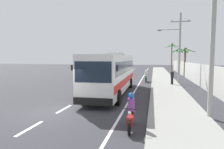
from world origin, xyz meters
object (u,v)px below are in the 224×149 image
(motorcycle_beside_bus, at_px, (131,114))
(coach_bus_foreground, at_px, (113,72))
(palm_nearest, at_px, (179,55))
(palm_third, at_px, (172,51))
(motorcycle_trailing, at_px, (146,77))
(utility_pole_mid, at_px, (179,46))
(utility_pole_nearest, at_px, (214,14))
(palm_second, at_px, (185,56))
(pedestrian_near_kerb, at_px, (172,77))

(motorcycle_beside_bus, bearing_deg, coach_bus_foreground, 107.10)
(palm_nearest, height_order, palm_third, palm_third)
(motorcycle_trailing, height_order, utility_pole_mid, utility_pole_mid)
(utility_pole_nearest, relative_size, palm_third, 1.60)
(motorcycle_beside_bus, bearing_deg, palm_third, 82.76)
(utility_pole_nearest, distance_m, palm_nearest, 30.90)
(palm_third, bearing_deg, motorcycle_beside_bus, -97.24)
(palm_third, bearing_deg, coach_bus_foreground, -104.18)
(coach_bus_foreground, relative_size, palm_second, 2.53)
(pedestrian_near_kerb, relative_size, palm_second, 0.33)
(motorcycle_trailing, height_order, palm_second, palm_second)
(motorcycle_beside_bus, height_order, utility_pole_mid, utility_pole_mid)
(palm_nearest, bearing_deg, utility_pole_mid, -96.87)
(utility_pole_mid, distance_m, palm_third, 21.69)
(utility_pole_nearest, distance_m, palm_second, 23.99)
(palm_second, bearing_deg, coach_bus_foreground, -116.22)
(pedestrian_near_kerb, xyz_separation_m, palm_nearest, (2.83, 18.30, 2.78))
(coach_bus_foreground, distance_m, utility_pole_nearest, 9.68)
(palm_nearest, xyz_separation_m, palm_second, (0.14, -6.98, -0.31))
(motorcycle_trailing, relative_size, pedestrian_near_kerb, 1.22)
(motorcycle_trailing, distance_m, palm_nearest, 16.83)
(coach_bus_foreground, bearing_deg, motorcycle_trailing, 74.01)
(coach_bus_foreground, height_order, motorcycle_beside_bus, coach_bus_foreground)
(palm_second, bearing_deg, motorcycle_beside_bus, -102.94)
(palm_third, bearing_deg, palm_nearest, -79.11)
(palm_nearest, relative_size, palm_third, 0.81)
(pedestrian_near_kerb, relative_size, utility_pole_nearest, 0.16)
(palm_third, bearing_deg, pedestrian_near_kerb, -94.46)
(coach_bus_foreground, bearing_deg, pedestrian_near_kerb, 47.68)
(motorcycle_beside_bus, xyz_separation_m, utility_pole_mid, (3.88, 16.64, 3.99))
(utility_pole_mid, bearing_deg, motorcycle_trailing, 165.15)
(utility_pole_mid, bearing_deg, coach_bus_foreground, -129.00)
(palm_nearest, bearing_deg, palm_second, -88.84)
(utility_pole_nearest, xyz_separation_m, palm_nearest, (1.98, 30.80, -1.63))
(utility_pole_mid, xyz_separation_m, palm_second, (2.13, 9.51, -1.20))
(pedestrian_near_kerb, bearing_deg, utility_pole_nearest, -151.55)
(palm_second, bearing_deg, motorcycle_trailing, -125.51)
(utility_pole_mid, bearing_deg, motorcycle_beside_bus, -103.12)
(coach_bus_foreground, relative_size, palm_third, 1.90)
(coach_bus_foreground, xyz_separation_m, pedestrian_near_kerb, (5.68, 6.24, -0.95))
(utility_pole_nearest, bearing_deg, coach_bus_foreground, 136.22)
(utility_pole_nearest, bearing_deg, pedestrian_near_kerb, 93.89)
(coach_bus_foreground, height_order, pedestrian_near_kerb, coach_bus_foreground)
(utility_pole_nearest, bearing_deg, motorcycle_beside_bus, -149.08)
(utility_pole_mid, bearing_deg, utility_pole_nearest, -89.96)
(utility_pole_nearest, height_order, utility_pole_mid, utility_pole_nearest)
(coach_bus_foreground, xyz_separation_m, utility_pole_mid, (6.52, 8.05, 2.72))
(utility_pole_mid, distance_m, palm_nearest, 16.63)
(coach_bus_foreground, relative_size, motorcycle_trailing, 6.31)
(motorcycle_beside_bus, relative_size, palm_nearest, 0.37)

